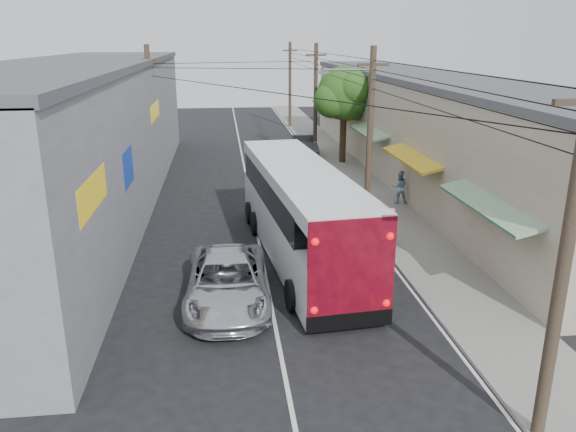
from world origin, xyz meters
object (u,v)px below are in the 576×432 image
Objects in this scene: jeepney at (227,281)px; parked_suv at (336,206)px; parked_car_mid at (313,173)px; pedestrian_far at (399,187)px; coach_bus at (300,211)px; pedestrian_near at (390,226)px; parked_car_far at (305,146)px.

jeepney is 9.61m from parked_suv.
pedestrian_far reaches higher than parked_car_mid.
parked_suv is 6.66m from parked_car_mid.
pedestrian_near is (3.90, 0.77, -0.99)m from coach_bus.
parked_car_mid is 8.81m from parked_car_far.
coach_bus is 8.32× the size of pedestrian_near.
jeepney reaches higher than parked_suv.
pedestrian_far reaches higher than parked_car_far.
parked_car_far is at bearing -106.71° from pedestrian_near.
coach_bus is 2.40× the size of parked_suv.
pedestrian_near is (6.80, 4.62, 0.10)m from jeepney.
coach_bus reaches higher than pedestrian_near.
parked_car_mid is at bearing -93.06° from parked_car_far.
jeepney is (-2.90, -3.85, -1.08)m from coach_bus.
coach_bus is 4.94m from parked_suv.
pedestrian_far is at bearing -129.94° from pedestrian_near.
parked_suv is at bearing 55.91° from coach_bus.
coach_bus is 11.19m from parked_car_mid.
pedestrian_far is (6.10, 6.55, -0.90)m from coach_bus.
pedestrian_near is 0.89× the size of pedestrian_far.
jeepney is at bearing 56.75° from pedestrian_far.
parked_car_far is 18.92m from pedestrian_near.
parked_car_far is at bearing 94.74° from parked_suv.
jeepney is at bearing -132.47° from coach_bus.
jeepney is 1.20× the size of parked_car_mid.
pedestrian_near reaches higher than jeepney.
parked_car_far is 13.46m from pedestrian_far.
pedestrian_near reaches higher than parked_suv.
parked_suv is at bearing -84.36° from pedestrian_near.
parked_suv is at bearing -90.82° from parked_car_far.
coach_bus is 2.24× the size of jeepney.
jeepney is at bearing 15.03° from pedestrian_near.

